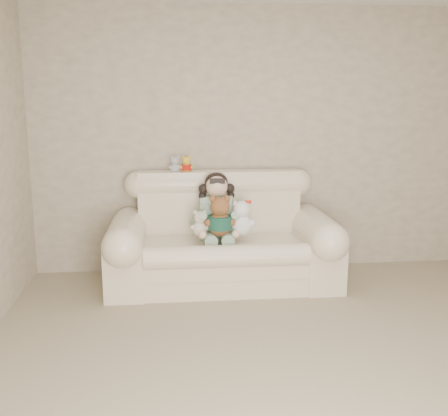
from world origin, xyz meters
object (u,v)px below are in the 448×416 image
Objects in this scene: brown_teddy at (220,212)px; white_cat at (241,214)px; seated_child at (217,206)px; cream_teddy at (200,221)px; sofa at (223,231)px.

white_cat is at bearing -3.00° from brown_teddy.
seated_child is 0.20m from brown_teddy.
seated_child is at bearing 27.24° from cream_teddy.
seated_child is at bearing 84.62° from brown_teddy.
white_cat is at bearing -33.08° from sofa.
seated_child is 2.29× the size of cream_teddy.
brown_teddy is 1.57× the size of cream_teddy.
sofa is 0.27m from cream_teddy.
seated_child is 1.65× the size of white_cat.
white_cat is 1.39× the size of cream_teddy.
white_cat is (0.20, 0.02, -0.02)m from brown_teddy.
cream_teddy is (-0.17, -0.18, -0.10)m from seated_child.
cream_teddy is at bearing 165.85° from brown_teddy.
brown_teddy reaches higher than cream_teddy.
cream_teddy is (-0.22, -0.10, 0.12)m from sofa.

